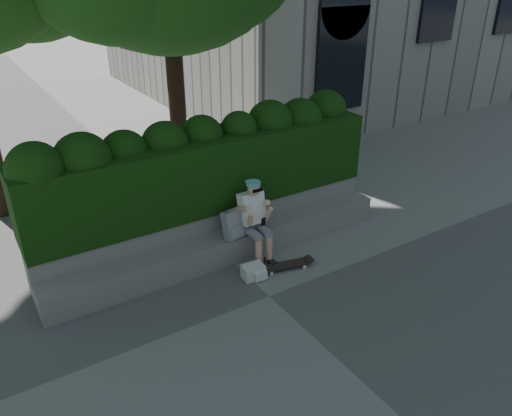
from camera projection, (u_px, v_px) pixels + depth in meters
ground at (269, 296)px, 7.45m from camera, size 80.00×80.00×0.00m
bench_ledge at (228, 247)px, 8.29m from camera, size 6.00×0.45×0.45m
planter_wall at (214, 228)px, 8.59m from camera, size 6.00×0.50×0.75m
hedge at (205, 171)px, 8.32m from camera, size 6.00×1.00×1.20m
person at (254, 217)px, 8.11m from camera, size 0.40×0.76×1.38m
skateboard at (286, 265)px, 8.09m from camera, size 0.84×0.38×0.09m
backpack_plaid at (233, 224)px, 8.04m from camera, size 0.34×0.22×0.46m
backpack_ground at (253, 272)px, 7.85m from camera, size 0.36×0.27×0.22m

